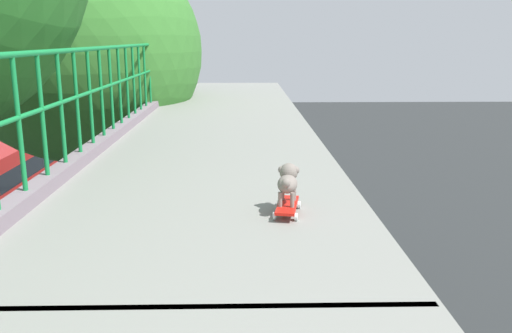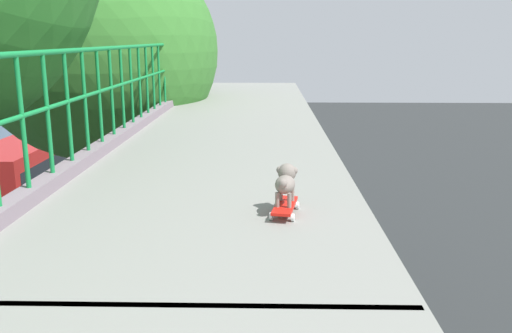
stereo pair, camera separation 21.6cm
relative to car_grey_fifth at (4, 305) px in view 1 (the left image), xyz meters
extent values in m
cube|color=black|center=(5.67, -9.83, 5.12)|extent=(3.07, 0.06, 0.00)
cylinder|color=#16883F|center=(4.15, -7.91, 5.85)|extent=(0.04, 0.04, 1.19)
cylinder|color=#16883F|center=(4.15, -7.35, 5.85)|extent=(0.04, 0.04, 1.19)
cylinder|color=#16883F|center=(4.15, -6.79, 5.85)|extent=(0.04, 0.04, 1.19)
cylinder|color=#16883F|center=(4.15, -6.23, 5.85)|extent=(0.04, 0.04, 1.19)
cylinder|color=#16883F|center=(4.15, -5.67, 5.85)|extent=(0.04, 0.04, 1.19)
cylinder|color=#16883F|center=(4.15, -5.12, 5.85)|extent=(0.04, 0.04, 1.19)
cylinder|color=#16883F|center=(4.15, -4.56, 5.85)|extent=(0.04, 0.04, 1.19)
cylinder|color=#16883F|center=(4.15, -4.00, 5.85)|extent=(0.04, 0.04, 1.19)
cylinder|color=#16883F|center=(4.15, -3.44, 5.85)|extent=(0.04, 0.04, 1.19)
cylinder|color=#16883F|center=(4.15, -2.88, 5.85)|extent=(0.04, 0.04, 1.19)
cylinder|color=#16883F|center=(4.15, -2.33, 5.85)|extent=(0.04, 0.04, 1.19)
cylinder|color=#16883F|center=(4.15, -1.77, 5.85)|extent=(0.04, 0.04, 1.19)
cylinder|color=#16883F|center=(4.15, -1.21, 5.85)|extent=(0.04, 0.04, 1.19)
cylinder|color=#16883F|center=(4.15, -0.65, 5.85)|extent=(0.04, 0.04, 1.19)
cylinder|color=#16883F|center=(4.15, -0.09, 5.85)|extent=(0.04, 0.04, 1.19)
cylinder|color=#16883F|center=(4.15, 0.47, 5.85)|extent=(0.04, 0.04, 1.19)
cylinder|color=#16883F|center=(4.15, 1.02, 5.85)|extent=(0.04, 0.04, 1.19)
cylinder|color=#16883F|center=(4.15, 1.58, 5.85)|extent=(0.04, 0.04, 1.19)
cylinder|color=#16883F|center=(4.15, 2.14, 5.85)|extent=(0.04, 0.04, 1.19)
cylinder|color=#16883F|center=(4.15, 2.70, 5.85)|extent=(0.04, 0.04, 1.19)
cylinder|color=#16883F|center=(4.15, 3.26, 5.85)|extent=(0.04, 0.04, 1.19)
cylinder|color=#16883F|center=(4.15, 3.81, 5.85)|extent=(0.04, 0.04, 1.19)
cylinder|color=#16883F|center=(4.15, 4.37, 5.85)|extent=(0.04, 0.04, 1.19)
cube|color=slate|center=(0.00, 0.06, -0.11)|extent=(1.61, 4.37, 0.57)
cylinder|color=black|center=(0.77, 1.47, -0.28)|extent=(0.20, 0.67, 0.67)
cylinder|color=black|center=(-0.77, 1.47, -0.28)|extent=(0.20, 0.67, 0.67)
cube|color=#AE1F1B|center=(-3.75, 10.45, 1.03)|extent=(2.48, 10.01, 2.73)
cube|color=black|center=(-3.75, 10.45, 1.50)|extent=(2.50, 9.21, 0.70)
cylinder|color=black|center=(-2.56, 13.96, -0.14)|extent=(0.28, 0.96, 0.96)
cylinder|color=black|center=(-4.94, 13.96, -0.14)|extent=(0.28, 0.96, 0.96)
cylinder|color=black|center=(-2.56, 7.70, -0.14)|extent=(0.28, 0.96, 0.96)
cylinder|color=#4D3A2E|center=(2.13, 0.84, 2.01)|extent=(0.42, 0.42, 5.26)
ellipsoid|color=#38792E|center=(2.13, 0.84, 6.27)|extent=(5.92, 5.92, 5.39)
cylinder|color=#52351E|center=(2.12, 12.39, 2.20)|extent=(0.55, 0.55, 5.63)
ellipsoid|color=#2A7235|center=(2.12, 12.39, 6.01)|extent=(3.63, 3.63, 3.31)
cube|color=red|center=(6.48, -8.21, 5.20)|extent=(0.25, 0.54, 0.02)
cylinder|color=white|center=(6.59, -8.06, 5.15)|extent=(0.03, 0.07, 0.06)
cylinder|color=white|center=(6.42, -8.03, 5.15)|extent=(0.03, 0.07, 0.06)
cylinder|color=white|center=(6.54, -8.39, 5.15)|extent=(0.03, 0.07, 0.06)
cylinder|color=white|center=(6.36, -8.36, 5.15)|extent=(0.03, 0.07, 0.06)
cylinder|color=gray|center=(6.54, -8.11, 5.27)|extent=(0.04, 0.04, 0.13)
cylinder|color=gray|center=(6.44, -8.09, 5.27)|extent=(0.04, 0.04, 0.13)
cylinder|color=gray|center=(6.51, -8.30, 5.27)|extent=(0.04, 0.04, 0.13)
cylinder|color=gray|center=(6.41, -8.28, 5.27)|extent=(0.04, 0.04, 0.13)
ellipsoid|color=gray|center=(6.48, -8.19, 5.38)|extent=(0.21, 0.29, 0.15)
sphere|color=gray|center=(6.50, -8.08, 5.46)|extent=(0.16, 0.16, 0.16)
ellipsoid|color=slate|center=(6.51, -8.01, 5.44)|extent=(0.07, 0.08, 0.05)
sphere|color=gray|center=(6.55, -8.09, 5.48)|extent=(0.07, 0.07, 0.07)
sphere|color=gray|center=(6.44, -8.07, 5.48)|extent=(0.07, 0.07, 0.07)
sphere|color=gray|center=(6.45, -8.33, 5.43)|extent=(0.08, 0.08, 0.08)
camera|label=1|loc=(6.11, -12.59, 6.59)|focal=37.87mm
camera|label=2|loc=(6.33, -12.59, 6.59)|focal=37.87mm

